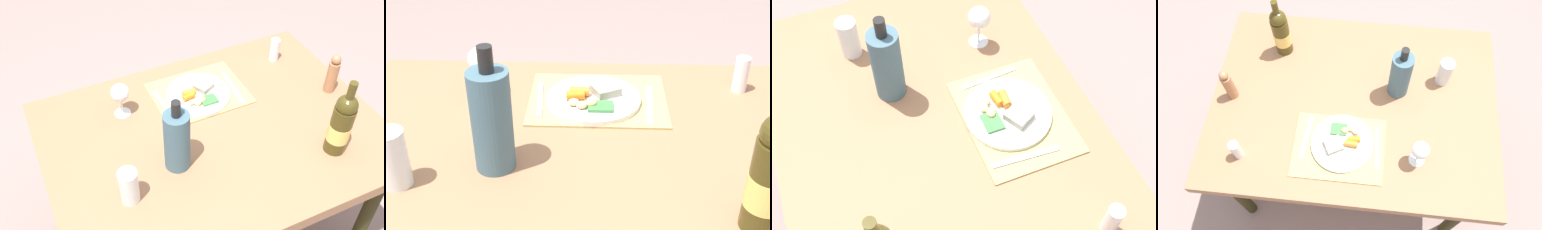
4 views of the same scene
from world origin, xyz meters
TOP-DOWN VIEW (x-y plane):
  - dining_table at (0.00, 0.00)m, footprint 1.33×0.97m
  - placemat at (-0.04, -0.24)m, footprint 0.40×0.31m
  - dinner_plate at (-0.03, -0.22)m, footprint 0.27×0.27m
  - fork at (-0.19, -0.20)m, footprint 0.03×0.21m
  - knife at (0.12, -0.22)m, footprint 0.03×0.20m
  - cooler_bottle at (0.20, 0.09)m, footprint 0.09×0.09m
  - water_tumbler at (0.41, 0.16)m, footprint 0.07×0.07m
  - salt_shaker at (-0.47, -0.31)m, footprint 0.04×0.04m
  - wine_glass at (0.30, -0.26)m, footprint 0.08×0.08m

SIDE VIEW (x-z plane):
  - dining_table at x=0.00m, z-range 0.29..1.01m
  - placemat at x=-0.04m, z-range 0.72..0.73m
  - fork at x=-0.19m, z-range 0.73..0.73m
  - knife at x=0.12m, z-range 0.73..0.73m
  - dinner_plate at x=-0.03m, z-range 0.72..0.76m
  - salt_shaker at x=-0.47m, z-range 0.72..0.83m
  - water_tumbler at x=0.41m, z-range 0.71..0.85m
  - wine_glass at x=0.30m, z-range 0.76..0.91m
  - cooler_bottle at x=0.20m, z-range 0.70..1.01m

